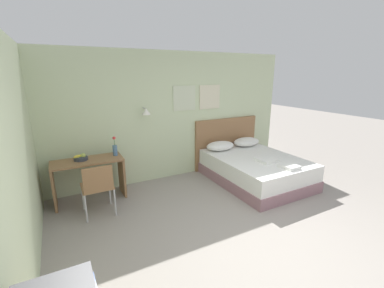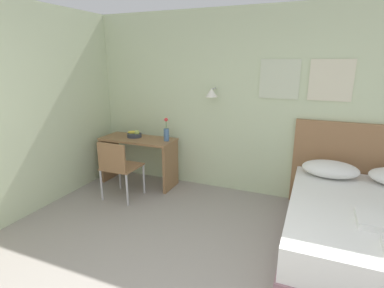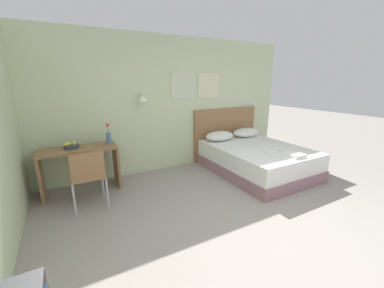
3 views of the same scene
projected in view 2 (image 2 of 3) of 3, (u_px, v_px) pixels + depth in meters
wall_back at (253, 105)px, 4.26m from camera, size 5.74×0.31×2.65m
bed at (368, 233)px, 3.01m from camera, size 1.57×2.07×0.54m
headboard at (361, 169)px, 3.87m from camera, size 1.69×0.06×1.18m
pillow_left at (330, 169)px, 3.73m from camera, size 0.67×0.44×0.20m
folded_towel_near_foot at (379, 221)px, 2.65m from camera, size 0.36×0.35×0.06m
desk at (139, 152)px, 4.78m from camera, size 1.18×0.51×0.76m
desk_chair at (118, 165)px, 4.20m from camera, size 0.47×0.47×0.87m
fruit_bowl at (134, 135)px, 4.79m from camera, size 0.24×0.23×0.11m
flower_vase at (166, 133)px, 4.54m from camera, size 0.08×0.08×0.36m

